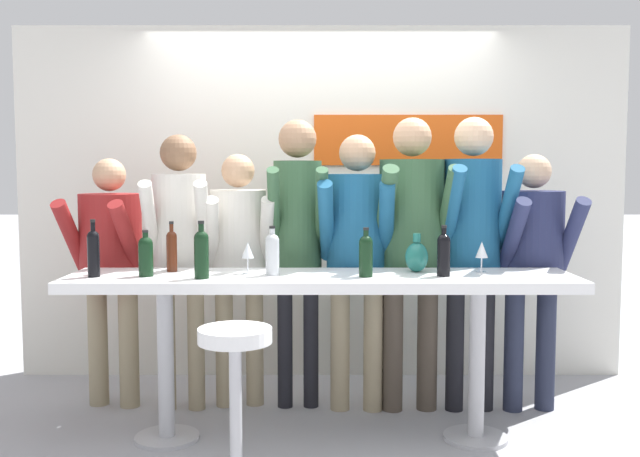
# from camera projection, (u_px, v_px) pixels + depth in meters

# --- Properties ---
(ground_plane) EXTENTS (40.00, 40.00, 0.00)m
(ground_plane) POSITION_uv_depth(u_px,v_px,m) (320.00, 439.00, 4.01)
(ground_plane) COLOR #9E9EA3
(back_wall) EXTENTS (4.40, 0.12, 2.54)m
(back_wall) POSITION_uv_depth(u_px,v_px,m) (320.00, 203.00, 5.21)
(back_wall) COLOR silver
(back_wall) RESTS_ON ground_plane
(tasting_table) EXTENTS (2.80, 0.58, 0.93)m
(tasting_table) POSITION_uv_depth(u_px,v_px,m) (320.00, 298.00, 3.94)
(tasting_table) COLOR white
(tasting_table) RESTS_ON ground_plane
(bar_stool) EXTENTS (0.37, 0.37, 0.77)m
(bar_stool) POSITION_uv_depth(u_px,v_px,m) (234.00, 382.00, 3.38)
(bar_stool) COLOR #B2B2B7
(bar_stool) RESTS_ON ground_plane
(person_far_left) EXTENTS (0.52, 0.60, 1.59)m
(person_far_left) POSITION_uv_depth(u_px,v_px,m) (109.00, 256.00, 4.50)
(person_far_left) COLOR gray
(person_far_left) RESTS_ON ground_plane
(person_left) EXTENTS (0.42, 0.55, 1.73)m
(person_left) POSITION_uv_depth(u_px,v_px,m) (178.00, 239.00, 4.41)
(person_left) COLOR gray
(person_left) RESTS_ON ground_plane
(person_center_left) EXTENTS (0.47, 0.56, 1.61)m
(person_center_left) POSITION_uv_depth(u_px,v_px,m) (237.00, 252.00, 4.50)
(person_center_left) COLOR gray
(person_center_left) RESTS_ON ground_plane
(person_center) EXTENTS (0.37, 0.53, 1.82)m
(person_center) POSITION_uv_depth(u_px,v_px,m) (296.00, 226.00, 4.46)
(person_center) COLOR black
(person_center) RESTS_ON ground_plane
(person_center_right) EXTENTS (0.48, 0.58, 1.73)m
(person_center_right) POSITION_uv_depth(u_px,v_px,m) (356.00, 242.00, 4.41)
(person_center_right) COLOR gray
(person_center_right) RESTS_ON ground_plane
(person_right) EXTENTS (0.50, 0.61, 1.83)m
(person_right) POSITION_uv_depth(u_px,v_px,m) (410.00, 231.00, 4.40)
(person_right) COLOR #473D33
(person_right) RESTS_ON ground_plane
(person_far_right) EXTENTS (0.44, 0.57, 1.84)m
(person_far_right) POSITION_uv_depth(u_px,v_px,m) (471.00, 229.00, 4.40)
(person_far_right) COLOR black
(person_far_right) RESTS_ON ground_plane
(person_rightmost) EXTENTS (0.49, 0.57, 1.61)m
(person_rightmost) POSITION_uv_depth(u_px,v_px,m) (531.00, 255.00, 4.42)
(person_rightmost) COLOR #23283D
(person_rightmost) RESTS_ON ground_plane
(wine_bottle_0) EXTENTS (0.08, 0.08, 0.27)m
(wine_bottle_0) POSITION_uv_depth(u_px,v_px,m) (271.00, 252.00, 3.91)
(wine_bottle_0) COLOR #B7BCC1
(wine_bottle_0) RESTS_ON tasting_table
(wine_bottle_1) EXTENTS (0.07, 0.07, 0.28)m
(wine_bottle_1) POSITION_uv_depth(u_px,v_px,m) (442.00, 253.00, 3.87)
(wine_bottle_1) COLOR black
(wine_bottle_1) RESTS_ON tasting_table
(wine_bottle_2) EXTENTS (0.08, 0.08, 0.31)m
(wine_bottle_2) POSITION_uv_depth(u_px,v_px,m) (200.00, 252.00, 3.79)
(wine_bottle_2) COLOR black
(wine_bottle_2) RESTS_ON tasting_table
(wine_bottle_3) EXTENTS (0.08, 0.08, 0.25)m
(wine_bottle_3) POSITION_uv_depth(u_px,v_px,m) (144.00, 254.00, 3.87)
(wine_bottle_3) COLOR black
(wine_bottle_3) RESTS_ON tasting_table
(wine_bottle_4) EXTENTS (0.06, 0.06, 0.29)m
(wine_bottle_4) POSITION_uv_depth(u_px,v_px,m) (170.00, 249.00, 4.05)
(wine_bottle_4) COLOR #4C1E0F
(wine_bottle_4) RESTS_ON tasting_table
(wine_bottle_5) EXTENTS (0.07, 0.07, 0.31)m
(wine_bottle_5) POSITION_uv_depth(u_px,v_px,m) (92.00, 251.00, 3.84)
(wine_bottle_5) COLOR black
(wine_bottle_5) RESTS_ON tasting_table
(wine_bottle_6) EXTENTS (0.08, 0.08, 0.27)m
(wine_bottle_6) POSITION_uv_depth(u_px,v_px,m) (365.00, 254.00, 3.85)
(wine_bottle_6) COLOR black
(wine_bottle_6) RESTS_ON tasting_table
(wine_glass_0) EXTENTS (0.07, 0.07, 0.18)m
(wine_glass_0) POSITION_uv_depth(u_px,v_px,m) (480.00, 251.00, 4.00)
(wine_glass_0) COLOR silver
(wine_glass_0) RESTS_ON tasting_table
(wine_glass_1) EXTENTS (0.07, 0.07, 0.18)m
(wine_glass_1) POSITION_uv_depth(u_px,v_px,m) (246.00, 251.00, 3.97)
(wine_glass_1) COLOR silver
(wine_glass_1) RESTS_ON tasting_table
(decorative_vase) EXTENTS (0.13, 0.13, 0.22)m
(decorative_vase) POSITION_uv_depth(u_px,v_px,m) (415.00, 256.00, 4.03)
(decorative_vase) COLOR #1E665B
(decorative_vase) RESTS_ON tasting_table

